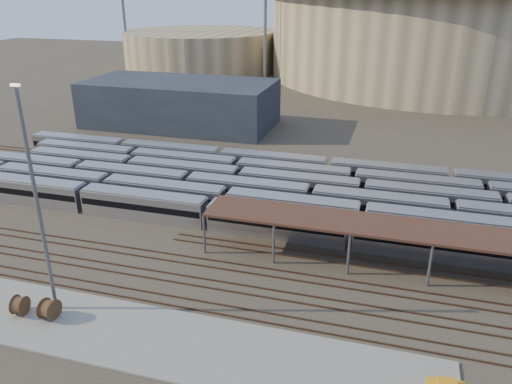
{
  "coord_description": "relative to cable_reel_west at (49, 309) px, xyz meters",
  "views": [
    {
      "loc": [
        12.66,
        -47.82,
        30.26
      ],
      "look_at": [
        -4.64,
        12.0,
        4.07
      ],
      "focal_mm": 35.0,
      "sensor_mm": 36.0,
      "label": 1
    }
  ],
  "objects": [
    {
      "name": "ground",
      "position": [
        17.6,
        15.02,
        -1.23
      ],
      "size": [
        420.0,
        420.0,
        0.0
      ],
      "primitive_type": "plane",
      "color": "#383026",
      "rests_on": "ground"
    },
    {
      "name": "apron",
      "position": [
        12.6,
        0.02,
        -1.13
      ],
      "size": [
        50.0,
        9.0,
        0.2
      ],
      "primitive_type": "cube",
      "color": "gray",
      "rests_on": "ground"
    },
    {
      "name": "subway_trains",
      "position": [
        21.0,
        33.52,
        0.57
      ],
      "size": [
        130.0,
        23.9,
        3.6
      ],
      "color": "silver",
      "rests_on": "ground"
    },
    {
      "name": "inspection_shed",
      "position": [
        39.6,
        19.02,
        3.75
      ],
      "size": [
        60.3,
        6.0,
        5.3
      ],
      "color": "slate",
      "rests_on": "ground"
    },
    {
      "name": "empty_tracks",
      "position": [
        17.6,
        10.02,
        -1.14
      ],
      "size": [
        170.0,
        9.62,
        0.18
      ],
      "color": "#4C3323",
      "rests_on": "ground"
    },
    {
      "name": "stadium",
      "position": [
        42.6,
        155.02,
        15.24
      ],
      "size": [
        124.0,
        124.0,
        32.5
      ],
      "color": "tan",
      "rests_on": "ground"
    },
    {
      "name": "secondary_arena",
      "position": [
        -42.4,
        145.02,
        5.77
      ],
      "size": [
        56.0,
        56.0,
        14.0
      ],
      "primitive_type": "cylinder",
      "color": "tan",
      "rests_on": "ground"
    },
    {
      "name": "service_building",
      "position": [
        -17.4,
        70.02,
        3.77
      ],
      "size": [
        42.0,
        20.0,
        10.0
      ],
      "primitive_type": "cube",
      "color": "#1E232D",
      "rests_on": "ground"
    },
    {
      "name": "floodlight_0",
      "position": [
        -12.4,
        125.02,
        19.42
      ],
      "size": [
        4.0,
        1.0,
        38.4
      ],
      "color": "slate",
      "rests_on": "ground"
    },
    {
      "name": "floodlight_1",
      "position": [
        -67.4,
        135.02,
        19.42
      ],
      "size": [
        4.0,
        1.0,
        38.4
      ],
      "color": "slate",
      "rests_on": "ground"
    },
    {
      "name": "floodlight_3",
      "position": [
        7.6,
        175.02,
        19.42
      ],
      "size": [
        4.0,
        1.0,
        38.4
      ],
      "color": "slate",
      "rests_on": "ground"
    },
    {
      "name": "cable_reel_west",
      "position": [
        0.0,
        0.0,
        0.0
      ],
      "size": [
        1.35,
        2.17,
        2.06
      ],
      "primitive_type": "cylinder",
      "rotation": [
        0.0,
        1.57,
        -0.1
      ],
      "color": "brown",
      "rests_on": "apron"
    },
    {
      "name": "cable_reel_east",
      "position": [
        -3.24,
        -0.19,
        -0.06
      ],
      "size": [
        1.26,
        2.03,
        1.94
      ],
      "primitive_type": "cylinder",
      "rotation": [
        0.0,
        1.57,
        0.1
      ],
      "color": "brown",
      "rests_on": "apron"
    },
    {
      "name": "yard_light_pole",
      "position": [
        -0.47,
        1.53,
        10.22
      ],
      "size": [
        0.81,
        0.36,
        22.33
      ],
      "color": "slate",
      "rests_on": "apron"
    }
  ]
}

